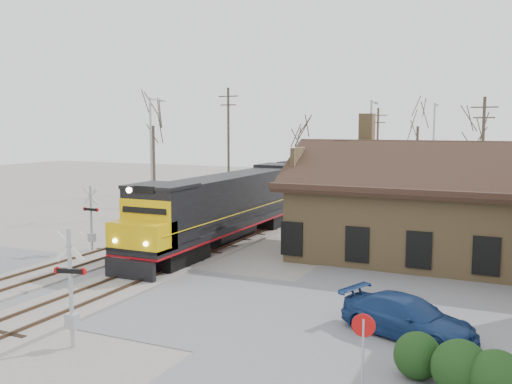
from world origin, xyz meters
TOP-DOWN VIEW (x-y plane):
  - ground at (0.00, 0.00)m, footprint 140.00×140.00m
  - road at (0.00, 0.00)m, footprint 60.00×9.00m
  - track_main at (0.00, 15.00)m, footprint 3.40×90.00m
  - track_siding at (-4.50, 15.00)m, footprint 3.40×90.00m
  - depot at (11.99, 12.00)m, footprint 15.20×9.31m
  - locomotive_lead at (0.00, 10.65)m, footprint 2.93×19.64m
  - locomotive_trailing at (0.00, 30.56)m, footprint 2.93×19.64m
  - crossbuck_near at (3.19, -5.78)m, footprint 1.11×0.37m
  - crossbuck_far at (-5.80, 5.59)m, footprint 1.09×0.29m
  - do_not_enter_sign at (12.55, -4.85)m, footprint 0.65×0.09m
  - parked_car at (12.96, -0.28)m, footprint 5.17×3.54m
  - hedge_a at (13.77, -3.41)m, footprint 1.36×1.36m
  - hedge_b at (14.97, -4.00)m, footprint 1.53×1.53m
  - hedge_c at (15.89, -4.29)m, footprint 1.50×1.50m
  - streetlight_a at (-10.07, 17.74)m, footprint 0.25×2.04m
  - streetlight_b at (5.66, 24.42)m, footprint 0.25×2.04m
  - streetlight_c at (8.61, 37.60)m, footprint 0.25×2.04m
  - utility_pole_a at (-8.82, 28.30)m, footprint 2.00×0.24m
  - utility_pole_b at (1.81, 43.64)m, footprint 2.00×0.24m
  - utility_pole_c at (13.54, 28.00)m, footprint 2.00×0.24m
  - tree_a at (-18.38, 29.81)m, footprint 4.80×4.80m
  - tree_b at (-3.98, 35.04)m, footprint 3.48×3.48m
  - tree_c at (5.18, 49.48)m, footprint 4.75×4.75m
  - tree_d at (12.10, 39.09)m, footprint 3.82×3.82m

SIDE VIEW (x-z plane):
  - ground at x=0.00m, z-range 0.00..0.00m
  - road at x=0.00m, z-range 0.00..0.03m
  - track_main at x=0.00m, z-range -0.05..0.19m
  - track_siding at x=-4.50m, z-range -0.05..0.19m
  - hedge_a at x=13.77m, z-range 0.00..1.36m
  - parked_car at x=12.96m, z-range 0.00..1.39m
  - hedge_c at x=15.89m, z-range 0.00..1.50m
  - hedge_b at x=14.97m, z-range 0.00..1.53m
  - do_not_enter_sign at x=12.55m, z-range 0.43..2.61m
  - crossbuck_far at x=-5.80m, z-range -0.10..3.71m
  - crossbuck_near at x=3.19m, z-range -0.11..3.83m
  - locomotive_trailing at x=0.00m, z-range 0.23..4.35m
  - locomotive_lead at x=0.00m, z-range 0.11..4.47m
  - depot at x=11.99m, z-range -1.54..6.36m
  - utility_pole_b at x=1.81m, z-range 0.22..9.35m
  - utility_pole_c at x=13.54m, z-range 0.22..9.63m
  - streetlight_b at x=5.66m, z-range 0.54..9.69m
  - streetlight_a at x=-10.07m, z-range 0.54..9.90m
  - streetlight_c at x=8.61m, z-range 0.54..9.91m
  - utility_pole_a at x=-8.82m, z-range 0.23..10.96m
  - tree_b at x=-3.98m, z-range 1.80..10.32m
  - tree_d at x=12.10m, z-range 1.98..11.35m
  - tree_c at x=5.18m, z-range 2.47..14.12m
  - tree_a at x=-18.38m, z-range 2.50..14.26m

